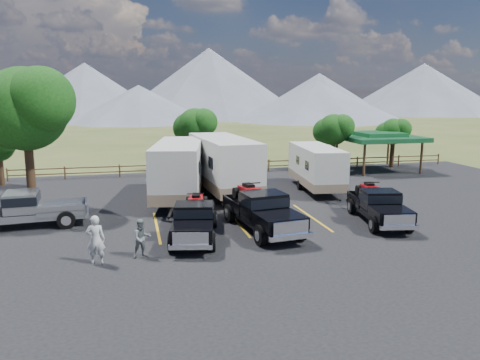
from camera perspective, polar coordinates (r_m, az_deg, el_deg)
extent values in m
plane|color=#3D4D20|center=(20.60, 7.64, -7.79)|extent=(320.00, 320.00, 0.00)
cube|color=black|center=(23.29, 5.02, -5.50)|extent=(44.00, 34.00, 0.04)
cube|color=gold|center=(23.17, -10.10, -5.65)|extent=(0.12, 5.50, 0.01)
cube|color=gold|center=(23.69, -0.36, -5.11)|extent=(0.12, 5.50, 0.01)
cube|color=gold|center=(24.85, 8.70, -4.48)|extent=(0.12, 5.50, 0.01)
cube|color=gold|center=(26.57, 16.76, -3.83)|extent=(0.12, 5.50, 0.01)
cylinder|color=black|center=(28.10, -24.19, 1.03)|extent=(0.48, 0.48, 4.48)
sphere|color=#113F0F|center=(27.79, -24.72, 7.87)|extent=(4.48, 4.48, 4.48)
sphere|color=#113F0F|center=(26.81, -23.10, 8.96)|extent=(3.52, 3.52, 3.52)
sphere|color=#113F0F|center=(28.67, -26.16, 7.18)|extent=(3.84, 3.84, 3.84)
cylinder|color=black|center=(39.05, 11.24, 2.98)|extent=(0.39, 0.39, 2.80)
sphere|color=#113F0F|center=(38.83, 11.36, 6.05)|extent=(2.52, 2.52, 2.52)
sphere|color=#113F0F|center=(38.63, 12.38, 6.39)|extent=(1.98, 1.98, 1.98)
sphere|color=#113F0F|center=(39.00, 10.43, 5.84)|extent=(2.16, 2.16, 2.16)
cylinder|color=black|center=(42.73, 18.05, 3.12)|extent=(0.38, 0.38, 2.52)
sphere|color=#113F0F|center=(42.54, 18.19, 5.64)|extent=(2.24, 2.24, 2.24)
sphere|color=#113F0F|center=(42.44, 19.05, 5.91)|extent=(1.76, 1.76, 1.76)
sphere|color=#113F0F|center=(42.63, 17.42, 5.48)|extent=(1.92, 1.92, 1.92)
cylinder|color=black|center=(37.90, -5.40, 3.12)|extent=(0.41, 0.41, 3.08)
sphere|color=#113F0F|center=(37.66, -5.46, 6.61)|extent=(2.80, 2.80, 2.80)
sphere|color=#113F0F|center=(37.24, -4.45, 7.04)|extent=(2.20, 2.20, 2.20)
sphere|color=#113F0F|center=(38.04, -6.39, 6.33)|extent=(2.40, 2.40, 2.40)
cylinder|color=black|center=(36.75, -27.11, 1.09)|extent=(0.36, 0.36, 2.24)
sphere|color=#113F0F|center=(36.05, -26.81, 4.01)|extent=(1.65, 1.65, 1.65)
cylinder|color=brown|center=(38.28, -26.50, 0.54)|extent=(0.12, 0.12, 1.00)
cylinder|color=brown|center=(37.54, -20.56, 0.81)|extent=(0.12, 0.12, 1.00)
cylinder|color=brown|center=(37.23, -14.45, 1.08)|extent=(0.12, 0.12, 1.00)
cylinder|color=brown|center=(37.34, -8.31, 1.33)|extent=(0.12, 0.12, 1.00)
cylinder|color=brown|center=(37.88, -2.27, 1.57)|extent=(0.12, 0.12, 1.00)
cylinder|color=brown|center=(38.82, 3.54, 1.78)|extent=(0.12, 0.12, 1.00)
cylinder|color=brown|center=(40.14, 9.02, 1.96)|extent=(0.12, 0.12, 1.00)
cylinder|color=brown|center=(41.81, 14.11, 2.11)|extent=(0.12, 0.12, 1.00)
cylinder|color=brown|center=(43.78, 18.78, 2.24)|extent=(0.12, 0.12, 1.00)
cylinder|color=brown|center=(46.01, 23.02, 2.34)|extent=(0.12, 0.12, 1.00)
cube|color=brown|center=(38.31, 0.67, 1.60)|extent=(36.00, 0.06, 0.08)
cube|color=brown|center=(38.25, 0.67, 2.19)|extent=(36.00, 0.06, 0.08)
cylinder|color=brown|center=(37.50, 14.90, 2.36)|extent=(0.20, 0.20, 2.60)
cylinder|color=brown|center=(41.93, 11.71, 3.34)|extent=(0.20, 0.20, 2.60)
cylinder|color=brown|center=(40.08, 21.23, 2.51)|extent=(0.20, 0.20, 2.60)
cylinder|color=brown|center=(44.26, 17.61, 3.44)|extent=(0.20, 0.20, 2.60)
cube|color=#17522B|center=(40.71, 16.47, 4.97)|extent=(6.20, 6.20, 0.35)
cube|color=#17522B|center=(40.68, 16.49, 5.39)|extent=(3.50, 3.50, 0.35)
cone|color=slate|center=(130.69, -18.28, 10.37)|extent=(44.00, 44.00, 14.00)
cone|color=slate|center=(128.00, -3.77, 11.78)|extent=(52.00, 52.00, 18.00)
cone|color=slate|center=(143.23, 9.60, 10.33)|extent=(40.00, 40.00, 12.00)
cone|color=slate|center=(154.99, 21.37, 10.33)|extent=(50.00, 50.00, 15.00)
cone|color=slate|center=(105.28, -12.20, 9.08)|extent=(32.00, 32.00, 8.00)
cone|color=slate|center=(110.56, 9.32, 9.51)|extent=(40.00, 40.00, 9.00)
cube|color=black|center=(21.01, -5.57, -5.67)|extent=(2.55, 5.24, 0.32)
cube|color=black|center=(19.30, -5.88, -6.16)|extent=(1.97, 1.88, 0.44)
cube|color=black|center=(20.74, -5.61, -4.07)|extent=(1.89, 1.67, 0.88)
cube|color=black|center=(20.71, -5.62, -3.72)|extent=(1.94, 1.73, 0.40)
cube|color=black|center=(22.47, -5.34, -3.94)|extent=(2.07, 2.40, 0.49)
cube|color=white|center=(18.45, -6.05, -7.10)|extent=(1.40, 0.34, 0.49)
cube|color=white|center=(18.51, -6.04, -8.13)|extent=(1.73, 0.49, 0.19)
cube|color=white|center=(23.57, -5.19, -3.99)|extent=(1.72, 0.47, 0.19)
cylinder|color=black|center=(19.46, -8.32, -7.56)|extent=(0.41, 0.83, 0.79)
cylinder|color=black|center=(19.36, -3.39, -7.57)|extent=(0.41, 0.83, 0.79)
cylinder|color=black|center=(22.79, -7.39, -4.82)|extent=(0.41, 0.83, 0.79)
cylinder|color=black|center=(22.70, -3.20, -4.81)|extent=(0.41, 0.83, 0.79)
cube|color=maroon|center=(22.33, -5.37, -2.46)|extent=(0.83, 1.24, 0.31)
cube|color=black|center=(22.28, -5.38, -1.91)|extent=(0.47, 0.72, 0.16)
cube|color=maroon|center=(21.84, -5.44, -2.53)|extent=(0.75, 0.44, 0.19)
cylinder|color=black|center=(21.86, -5.44, -1.68)|extent=(0.79, 0.20, 0.05)
cylinder|color=black|center=(21.93, -6.47, -3.20)|extent=(0.32, 0.53, 0.49)
cylinder|color=black|center=(21.88, -4.39, -3.20)|extent=(0.32, 0.53, 0.49)
cylinder|color=black|center=(22.87, -6.29, -2.62)|extent=(0.32, 0.53, 0.49)
cylinder|color=black|center=(22.82, -4.30, -2.61)|extent=(0.32, 0.53, 0.49)
cube|color=black|center=(22.11, 2.75, -4.60)|extent=(2.57, 5.90, 0.36)
cube|color=black|center=(20.32, 4.92, -4.92)|extent=(2.14, 2.04, 0.50)
cube|color=black|center=(21.82, 2.90, -2.85)|extent=(2.07, 1.79, 1.00)
cube|color=black|center=(21.79, 2.90, -2.46)|extent=(2.12, 1.86, 0.45)
cube|color=black|center=(23.65, 1.03, -2.88)|extent=(2.22, 2.63, 0.55)
cube|color=white|center=(19.46, 6.22, -5.81)|extent=(1.60, 0.29, 0.55)
cube|color=white|center=(19.52, 6.28, -6.93)|extent=(1.97, 0.43, 0.22)
cube|color=white|center=(24.82, 0.00, -3.03)|extent=(1.97, 0.41, 0.22)
cylinder|color=black|center=(20.05, 2.52, -6.75)|extent=(0.42, 0.93, 0.90)
cylinder|color=black|center=(20.83, 7.32, -6.15)|extent=(0.42, 0.93, 0.90)
cylinder|color=black|center=(23.61, -1.27, -4.05)|extent=(0.42, 0.93, 0.90)
cylinder|color=black|center=(24.28, 2.94, -3.65)|extent=(0.42, 0.93, 0.90)
cube|color=maroon|center=(23.50, 1.03, -1.28)|extent=(0.86, 1.38, 0.35)
cube|color=black|center=(23.45, 1.04, -0.68)|extent=(0.50, 0.80, 0.18)
cube|color=maroon|center=(22.98, 1.54, -1.30)|extent=(0.84, 0.45, 0.22)
cylinder|color=black|center=(23.00, 1.45, -0.40)|extent=(0.90, 0.18, 0.06)
cylinder|color=black|center=(22.88, 0.49, -2.12)|extent=(0.33, 0.59, 0.56)
cylinder|color=black|center=(23.22, 2.57, -1.94)|extent=(0.33, 0.59, 0.56)
cylinder|color=black|center=(23.89, -0.46, -1.57)|extent=(0.33, 0.59, 0.56)
cylinder|color=black|center=(24.21, 1.54, -1.41)|extent=(0.33, 0.59, 0.56)
cube|color=black|center=(24.49, 16.53, -3.69)|extent=(2.51, 5.31, 0.32)
cube|color=black|center=(22.85, 18.01, -3.93)|extent=(1.97, 1.88, 0.45)
cube|color=black|center=(24.24, 16.70, -2.27)|extent=(1.90, 1.67, 0.90)
cube|color=black|center=(24.21, 16.71, -1.96)|extent=(1.94, 1.73, 0.40)
cube|color=black|center=(25.91, 15.37, -2.29)|extent=(2.06, 2.41, 0.49)
cube|color=white|center=(22.04, 18.85, -4.63)|extent=(1.42, 0.32, 0.49)
cube|color=white|center=(22.08, 18.85, -5.52)|extent=(1.76, 0.46, 0.20)
cube|color=white|center=(26.97, 14.63, -2.40)|extent=(1.75, 0.44, 0.20)
cylinder|color=black|center=(22.64, 15.99, -5.25)|extent=(0.40, 0.84, 0.81)
cylinder|color=black|center=(23.24, 19.93, -5.07)|extent=(0.40, 0.84, 0.81)
cylinder|color=black|center=(25.90, 13.45, -3.13)|extent=(0.40, 0.84, 0.81)
cylinder|color=black|center=(26.42, 16.95, -3.03)|extent=(0.40, 0.84, 0.81)
cube|color=maroon|center=(25.78, 15.44, -0.98)|extent=(0.82, 1.25, 0.31)
cube|color=black|center=(25.74, 15.46, -0.49)|extent=(0.47, 0.72, 0.16)
cube|color=maroon|center=(25.31, 15.80, -1.00)|extent=(0.76, 0.43, 0.20)
cylinder|color=black|center=(25.33, 15.77, -0.27)|extent=(0.80, 0.19, 0.05)
cylinder|color=black|center=(25.24, 14.90, -1.62)|extent=(0.32, 0.53, 0.50)
cylinder|color=black|center=(25.50, 16.63, -1.58)|extent=(0.32, 0.53, 0.50)
cylinder|color=black|center=(26.15, 14.24, -1.16)|extent=(0.32, 0.53, 0.50)
cylinder|color=black|center=(26.40, 15.91, -1.13)|extent=(0.32, 0.53, 0.50)
cube|color=silver|center=(28.12, -7.47, 1.58)|extent=(4.05, 8.42, 2.91)
cube|color=#85705C|center=(28.32, -7.42, -0.68)|extent=(4.09, 8.47, 0.65)
cube|color=black|center=(26.25, -10.71, 1.48)|extent=(0.20, 0.96, 0.65)
cube|color=black|center=(26.00, -5.01, 1.53)|extent=(0.20, 0.96, 0.65)
cylinder|color=black|center=(28.88, -9.74, -1.62)|extent=(0.41, 0.79, 0.75)
cylinder|color=black|center=(28.67, -4.92, -1.60)|extent=(0.41, 0.79, 0.75)
cube|color=black|center=(23.55, -8.44, -3.98)|extent=(0.49, 1.93, 0.11)
cube|color=silver|center=(29.52, -2.03, 2.24)|extent=(3.31, 8.56, 3.02)
cube|color=#85705C|center=(29.72, -2.02, 0.00)|extent=(3.34, 8.61, 0.67)
cube|color=black|center=(27.13, -3.61, 2.12)|extent=(0.10, 1.00, 0.67)
cube|color=black|center=(27.90, 1.80, 2.37)|extent=(0.10, 1.00, 0.67)
cylinder|color=black|center=(29.84, -4.52, -1.07)|extent=(0.34, 0.80, 0.78)
cylinder|color=black|center=(30.49, 0.10, -0.79)|extent=(0.34, 0.80, 0.78)
cube|color=black|center=(24.94, 1.19, -2.99)|extent=(0.29, 2.02, 0.11)
cube|color=silver|center=(31.36, 9.26, 1.84)|extent=(2.86, 6.93, 2.43)
cube|color=#85705C|center=(31.52, 9.20, 0.14)|extent=(2.89, 6.97, 0.54)
cube|color=black|center=(29.43, 8.14, 1.77)|extent=(0.10, 0.81, 0.54)
cube|color=black|center=(30.07, 12.16, 1.83)|extent=(0.10, 0.81, 0.54)
cylinder|color=black|center=(31.60, 7.28, -0.61)|extent=(0.29, 0.65, 0.63)
cylinder|color=black|center=(32.15, 10.78, -0.52)|extent=(0.29, 0.65, 0.63)
cube|color=black|center=(27.68, 11.58, -2.07)|extent=(0.28, 1.62, 0.09)
cube|color=gray|center=(24.94, -24.66, -3.90)|extent=(5.50, 2.14, 0.34)
cube|color=gray|center=(24.80, -25.05, -2.39)|extent=(1.60, 1.88, 0.94)
cube|color=black|center=(24.77, -25.07, -2.07)|extent=(1.66, 1.92, 0.43)
cube|color=gray|center=(24.71, -20.80, -3.12)|extent=(2.40, 1.98, 0.52)
cube|color=white|center=(24.73, -18.13, -3.70)|extent=(0.29, 1.86, 0.21)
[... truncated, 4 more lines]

